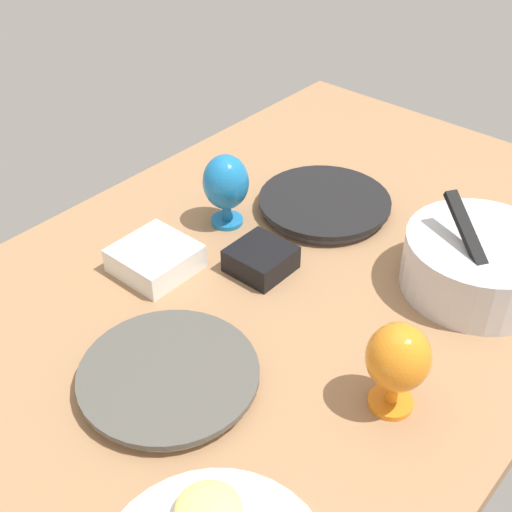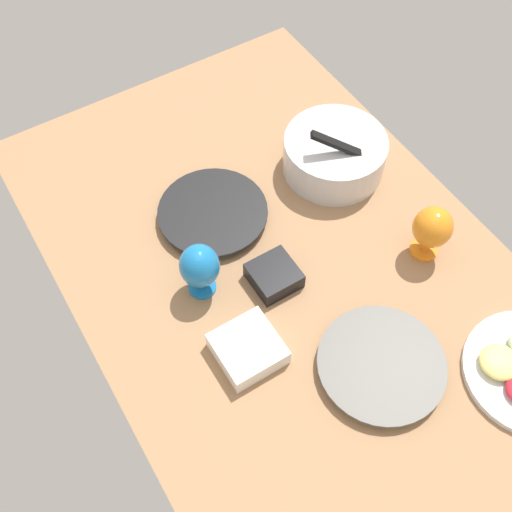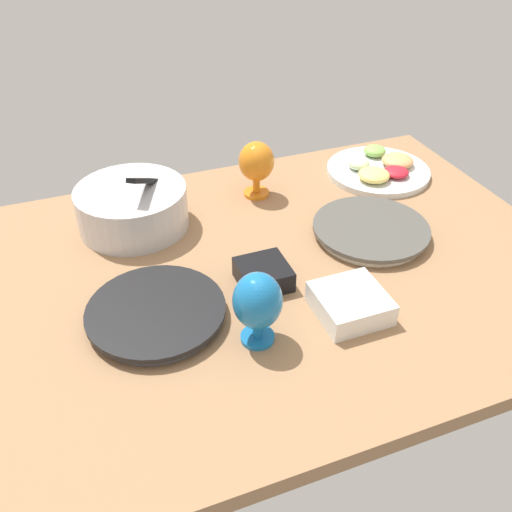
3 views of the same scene
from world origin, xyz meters
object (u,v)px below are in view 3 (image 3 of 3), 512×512
Objects in this scene: square_bowl_white at (350,302)px; square_bowl_black at (263,273)px; dinner_plate_left at (156,313)px; hurricane_glass_blue at (258,303)px; hurricane_glass_orange at (256,163)px; fruit_platter at (379,169)px; mixing_bowl at (132,206)px; dinner_plate_right at (371,230)px.

square_bowl_white is 1.28× the size of square_bowl_black.
square_bowl_white is (39.01, -12.83, 1.29)cm from dinner_plate_left.
hurricane_glass_orange is (20.53, 54.23, 0.20)cm from hurricane_glass_blue.
fruit_platter is at bearing 53.45° from square_bowl_white.
mixing_bowl reaches higher than hurricane_glass_blue.
fruit_platter is 63.44cm from square_bowl_black.
hurricane_glass_orange reaches higher than dinner_plate_right.
dinner_plate_right is 61.62cm from mixing_bowl.
dinner_plate_right is 47.98cm from hurricane_glass_blue.
hurricane_glass_blue reaches higher than dinner_plate_left.
square_bowl_white reaches higher than dinner_plate_right.
dinner_plate_right is 0.96× the size of fruit_platter.
hurricane_glass_blue reaches higher than dinner_plate_right.
dinner_plate_right is 1.84× the size of hurricane_glass_orange.
square_bowl_white is (-19.21, -24.09, 1.37)cm from dinner_plate_right.
fruit_platter is 2.15× the size of square_bowl_white.
hurricane_glass_orange is at bearing 69.26° from hurricane_glass_blue.
hurricane_glass_blue is at bearing -73.41° from mixing_bowl.
fruit_platter is 64.77cm from square_bowl_white.
dinner_plate_left is 2.04× the size of square_bowl_white.
hurricane_glass_blue is 1.01× the size of hurricane_glass_orange.
hurricane_glass_blue is at bearing -36.58° from dinner_plate_left.
dinner_plate_left is 1.80× the size of hurricane_glass_blue.
dinner_plate_right is 33.99cm from fruit_platter.
fruit_platter reaches higher than dinner_plate_right.
fruit_platter is 40.17cm from hurricane_glass_orange.
square_bowl_white is (-38.57, -52.02, 1.07)cm from fruit_platter.
square_bowl_white is at bearing -128.57° from dinner_plate_right.
mixing_bowl is 41.44cm from square_bowl_black.
square_bowl_white is (21.24, 0.35, -6.90)cm from hurricane_glass_blue.
hurricane_glass_orange reaches higher than fruit_platter.
mixing_bowl reaches higher than hurricane_glass_orange.
square_bowl_white is (0.71, -53.87, -7.11)cm from hurricane_glass_orange.
fruit_platter is 1.92× the size of hurricane_glass_orange.
mixing_bowl is at bearing 85.95° from dinner_plate_left.
mixing_bowl is at bearing -174.36° from hurricane_glass_orange.
dinner_plate_left is at bearing -169.05° from dinner_plate_right.
hurricane_glass_orange is at bearing 46.98° from dinner_plate_left.
hurricane_glass_orange is 1.44× the size of square_bowl_black.
fruit_platter is at bearing 55.27° from dinner_plate_right.
hurricane_glass_blue is (15.11, -50.71, 3.83)cm from mixing_bowl.
hurricane_glass_orange is (35.64, 3.52, 4.03)cm from mixing_bowl.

